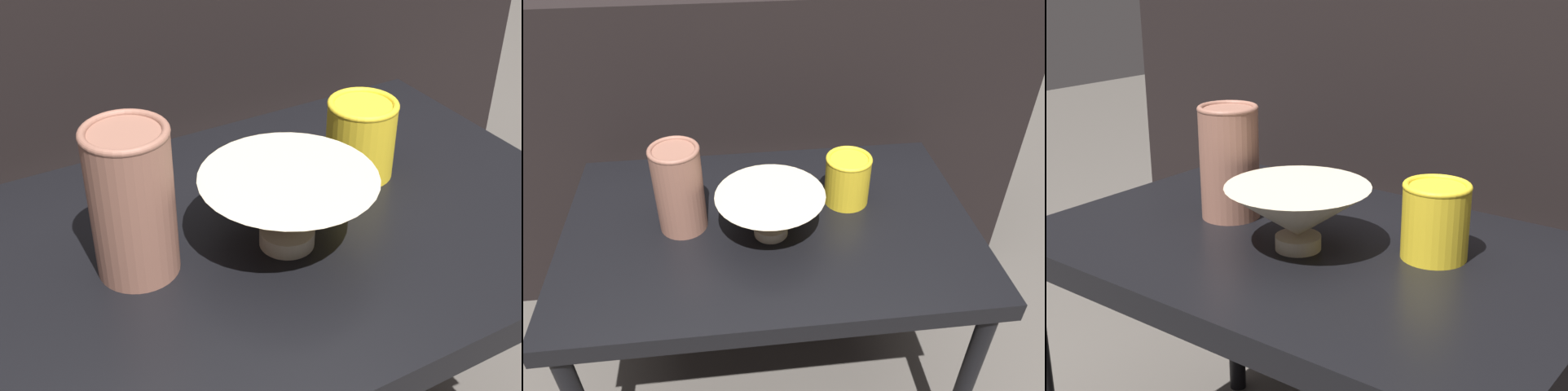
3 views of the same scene
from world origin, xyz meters
TOP-DOWN VIEW (x-y plane):
  - table at (0.00, 0.00)m, footprint 0.84×0.55m
  - couch_backdrop at (0.00, 0.59)m, footprint 1.49×0.50m
  - bowl at (-0.00, -0.03)m, footprint 0.21×0.21m
  - vase_textured_left at (-0.17, 0.01)m, footprint 0.10×0.10m
  - vase_colorful_right at (0.17, 0.06)m, footprint 0.10×0.10m

SIDE VIEW (x-z plane):
  - couch_backdrop at x=0.00m, z-range 0.00..0.87m
  - table at x=0.00m, z-range 0.21..0.74m
  - bowl at x=0.00m, z-range 0.54..0.63m
  - vase_colorful_right at x=0.17m, z-range 0.53..0.64m
  - vase_textured_left at x=-0.17m, z-range 0.53..0.71m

